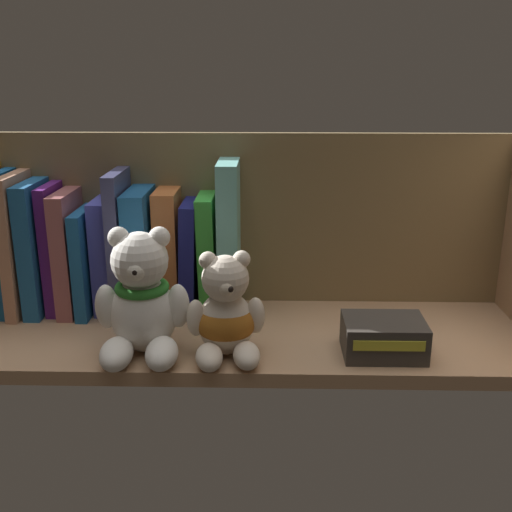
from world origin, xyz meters
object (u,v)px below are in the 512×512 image
book_12 (209,252)px  teddy_bear_smaller (226,316)px  book_3 (40,245)px  book_13 (230,237)px  teddy_bear_larger (142,301)px  book_6 (90,258)px  book_11 (191,255)px  book_1 (9,240)px  small_product_box (384,337)px  book_9 (144,249)px  book_7 (107,254)px  book_10 (169,250)px  book_5 (73,250)px  book_8 (124,240)px  book_2 (24,241)px  book_4 (56,247)px

book_12 → teddy_bear_smaller: book_12 is taller
book_3 → book_13: (29.43, 0.00, 1.55)cm
teddy_bear_larger → book_6: bearing=125.4°
book_11 → book_12: book_12 is taller
book_1 → small_product_box: (55.54, -15.54, -8.46)cm
book_13 → teddy_bear_larger: bearing=-123.5°
book_3 → small_product_box: 53.68cm
book_9 → book_13: bearing=0.0°
book_7 → book_13: size_ratio=0.75×
book_3 → book_7: 10.39cm
book_9 → book_11: size_ratio=1.11×
book_1 → book_10: size_ratio=1.15×
book_3 → small_product_box: (50.79, -15.54, -7.76)cm
book_5 → book_10: bearing=0.0°
book_7 → book_10: bearing=0.0°
book_5 → book_9: 11.20cm
book_11 → book_3: bearing=180.0°
book_7 → book_8: 3.55cm
book_6 → book_12: book_12 is taller
book_2 → book_11: bearing=0.0°
book_8 → book_13: (16.36, 0.00, 0.72)cm
book_4 → teddy_bear_larger: (16.40, -15.94, -2.55)cm
book_1 → book_11: size_ratio=1.26×
teddy_bear_smaller → book_3: bearing=151.4°
book_9 → book_10: 3.88cm
book_11 → teddy_bear_larger: 16.61cm
small_product_box → book_7: bearing=159.0°
book_3 → teddy_bear_smaller: 34.38cm
book_10 → small_product_box: 35.15cm
book_2 → teddy_bear_larger: book_2 is taller
book_8 → book_10: bearing=0.0°
book_1 → book_12: book_1 is taller
book_1 → teddy_bear_smaller: 38.67cm
book_6 → book_13: size_ratio=0.69×
book_4 → book_11: book_4 is taller
book_5 → book_11: bearing=0.0°
book_5 → small_product_box: bearing=-18.7°
book_4 → book_10: 17.58cm
book_5 → teddy_bear_larger: 21.26cm
book_3 → teddy_bear_larger: book_3 is taller
book_8 → book_6: bearing=180.0°
book_11 → teddy_bear_larger: bearing=-105.7°
teddy_bear_smaller → small_product_box: bearing=2.1°
book_5 → book_12: (21.22, 0.00, -0.30)cm
book_1 → small_product_box: size_ratio=2.03×
book_5 → book_7: bearing=0.0°
book_10 → book_6: bearing=180.0°
book_4 → book_2: bearing=180.0°
book_13 → small_product_box: book_13 is taller
book_7 → book_12: bearing=0.0°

